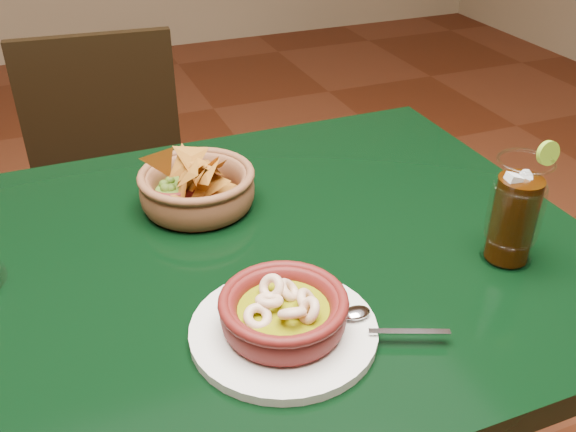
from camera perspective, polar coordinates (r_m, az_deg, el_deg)
name	(u,v)px	position (r m, az deg, el deg)	size (l,w,h in m)	color
dining_table	(198,317)	(0.99, -8.03, -8.84)	(1.20, 0.80, 0.75)	black
dining_chair	(115,202)	(1.67, -15.12, 1.23)	(0.43, 0.43, 0.87)	black
shrimp_plate	(284,316)	(0.79, -0.37, -8.90)	(0.30, 0.23, 0.08)	silver
chip_basket	(197,188)	(1.05, -8.07, 2.51)	(0.22, 0.22, 0.14)	brown
guacamole_ramekin	(174,190)	(1.08, -10.11, 2.25)	(0.12, 0.12, 0.04)	#501110
cola_drink	(515,212)	(0.95, 19.52, 0.30)	(0.16, 0.16, 0.18)	white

